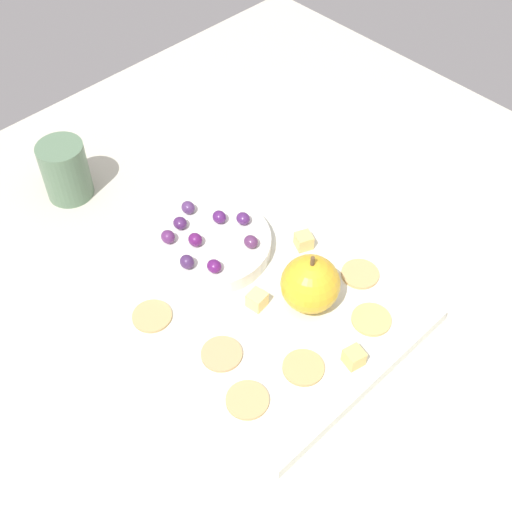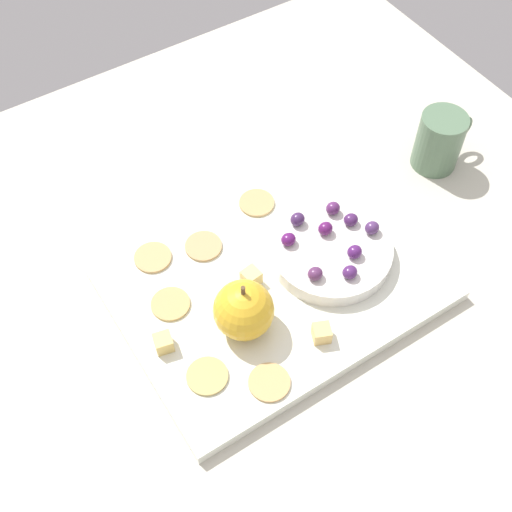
% 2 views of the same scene
% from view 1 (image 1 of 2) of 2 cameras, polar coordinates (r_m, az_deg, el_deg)
% --- Properties ---
extents(table, '(1.10, 1.08, 0.05)m').
position_cam_1_polar(table, '(0.88, 2.63, -4.20)').
color(table, beige).
rests_on(table, ground).
extents(platter, '(0.39, 0.29, 0.02)m').
position_cam_1_polar(platter, '(0.86, -0.48, -2.97)').
color(platter, silver).
rests_on(platter, table).
extents(serving_dish, '(0.16, 0.16, 0.02)m').
position_cam_1_polar(serving_dish, '(0.88, -3.82, 1.05)').
color(serving_dish, silver).
rests_on(serving_dish, platter).
extents(apple_whole, '(0.07, 0.07, 0.07)m').
position_cam_1_polar(apple_whole, '(0.81, 4.80, -2.21)').
color(apple_whole, gold).
rests_on(apple_whole, platter).
extents(apple_stem, '(0.01, 0.01, 0.01)m').
position_cam_1_polar(apple_stem, '(0.78, 5.00, -0.27)').
color(apple_stem, brown).
rests_on(apple_stem, apple_whole).
extents(cheese_cube_0, '(0.03, 0.03, 0.02)m').
position_cam_1_polar(cheese_cube_0, '(0.89, 4.05, 1.29)').
color(cheese_cube_0, '#EDC26D').
rests_on(cheese_cube_0, platter).
extents(cheese_cube_1, '(0.02, 0.02, 0.02)m').
position_cam_1_polar(cheese_cube_1, '(0.82, 0.08, -3.73)').
color(cheese_cube_1, '#F1D079').
rests_on(cheese_cube_1, platter).
extents(cheese_cube_2, '(0.02, 0.02, 0.02)m').
position_cam_1_polar(cheese_cube_2, '(0.78, 8.27, -8.47)').
color(cheese_cube_2, '#E5C267').
rests_on(cheese_cube_2, platter).
extents(cracker_0, '(0.05, 0.05, 0.00)m').
position_cam_1_polar(cracker_0, '(0.83, -8.77, -5.04)').
color(cracker_0, tan).
rests_on(cracker_0, platter).
extents(cracker_1, '(0.05, 0.05, 0.00)m').
position_cam_1_polar(cracker_1, '(0.76, -0.73, -12.06)').
color(cracker_1, tan).
rests_on(cracker_1, platter).
extents(cracker_2, '(0.05, 0.05, 0.00)m').
position_cam_1_polar(cracker_2, '(0.79, -2.92, -8.26)').
color(cracker_2, tan).
rests_on(cracker_2, platter).
extents(cracker_3, '(0.05, 0.05, 0.00)m').
position_cam_1_polar(cracker_3, '(0.78, 4.02, -9.38)').
color(cracker_3, tan).
rests_on(cracker_3, platter).
extents(cracker_4, '(0.05, 0.05, 0.00)m').
position_cam_1_polar(cracker_4, '(0.87, 8.79, -1.51)').
color(cracker_4, tan).
rests_on(cracker_4, platter).
extents(cracker_5, '(0.05, 0.05, 0.00)m').
position_cam_1_polar(cracker_5, '(0.83, 9.72, -5.30)').
color(cracker_5, tan).
rests_on(cracker_5, platter).
extents(grape_0, '(0.02, 0.02, 0.02)m').
position_cam_1_polar(grape_0, '(0.86, -0.25, 1.34)').
color(grape_0, '#562B55').
rests_on(grape_0, serving_dish).
extents(grape_1, '(0.02, 0.02, 0.02)m').
position_cam_1_polar(grape_1, '(0.89, -6.43, 2.78)').
color(grape_1, '#452054').
rests_on(grape_1, serving_dish).
extents(grape_2, '(0.02, 0.02, 0.02)m').
position_cam_1_polar(grape_2, '(0.87, -7.44, 1.62)').
color(grape_2, '#56255B').
rests_on(grape_2, serving_dish).
extents(grape_3, '(0.02, 0.02, 0.02)m').
position_cam_1_polar(grape_3, '(0.86, -5.15, 1.38)').
color(grape_3, '#571858').
rests_on(grape_3, serving_dish).
extents(grape_4, '(0.02, 0.02, 0.02)m').
position_cam_1_polar(grape_4, '(0.90, -5.75, 4.10)').
color(grape_4, '#4E2D60').
rests_on(grape_4, serving_dish).
extents(grape_5, '(0.02, 0.02, 0.02)m').
position_cam_1_polar(grape_5, '(0.89, -3.24, 3.22)').
color(grape_5, '#4D1D5F').
rests_on(grape_5, serving_dish).
extents(grape_6, '(0.02, 0.02, 0.02)m').
position_cam_1_polar(grape_6, '(0.83, -3.55, -0.86)').
color(grape_6, '#55175B').
rests_on(grape_6, serving_dish).
extents(grape_7, '(0.02, 0.02, 0.02)m').
position_cam_1_polar(grape_7, '(0.84, -5.85, -0.50)').
color(grape_7, '#412553').
rests_on(grape_7, serving_dish).
extents(grape_8, '(0.02, 0.02, 0.02)m').
position_cam_1_polar(grape_8, '(0.89, -1.09, 3.18)').
color(grape_8, '#4B225E').
rests_on(grape_8, serving_dish).
extents(cup, '(0.10, 0.07, 0.09)m').
position_cam_1_polar(cup, '(1.00, -15.85, 7.00)').
color(cup, '#557256').
rests_on(cup, table).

